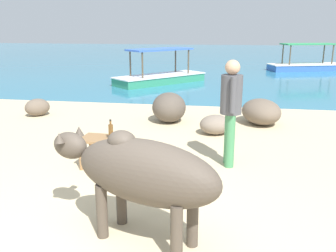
# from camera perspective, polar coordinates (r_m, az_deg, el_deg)

# --- Properties ---
(water_surface) EXTENTS (60.00, 36.00, 0.03)m
(water_surface) POSITION_cam_1_polar(r_m,az_deg,el_deg) (24.85, 7.01, 10.24)
(water_surface) COLOR teal
(water_surface) RESTS_ON ground
(cow) EXTENTS (1.98, 1.10, 1.12)m
(cow) POSITION_cam_1_polar(r_m,az_deg,el_deg) (3.59, -4.22, -7.03)
(cow) COLOR #4C4238
(cow) RESTS_ON sand_beach
(low_bench_table) EXTENTS (0.79, 0.49, 0.47)m
(low_bench_table) POSITION_cam_1_polar(r_m,az_deg,el_deg) (5.63, -9.54, -2.63)
(low_bench_table) COLOR olive
(low_bench_table) RESTS_ON sand_beach
(bottle) EXTENTS (0.07, 0.07, 0.30)m
(bottle) POSITION_cam_1_polar(r_m,az_deg,el_deg) (5.52, -8.82, -0.80)
(bottle) COLOR brown
(bottle) RESTS_ON low_bench_table
(person_standing) EXTENTS (0.32, 0.51, 1.62)m
(person_standing) POSITION_cam_1_polar(r_m,az_deg,el_deg) (5.60, 9.69, 3.19)
(person_standing) COLOR #428956
(person_standing) RESTS_ON sand_beach
(shore_rock_large) EXTENTS (0.89, 1.00, 0.66)m
(shore_rock_large) POSITION_cam_1_polar(r_m,az_deg,el_deg) (8.24, 0.16, 2.90)
(shore_rock_large) COLOR brown
(shore_rock_large) RESTS_ON sand_beach
(shore_rock_medium) EXTENTS (0.72, 0.72, 0.41)m
(shore_rock_medium) POSITION_cam_1_polar(r_m,az_deg,el_deg) (9.37, -19.52, 2.74)
(shore_rock_medium) COLOR #6B5B4C
(shore_rock_medium) RESTS_ON sand_beach
(shore_rock_small) EXTENTS (1.06, 1.22, 0.55)m
(shore_rock_small) POSITION_cam_1_polar(r_m,az_deg,el_deg) (8.33, 14.19, 2.17)
(shore_rock_small) COLOR #6B5B4C
(shore_rock_small) RESTS_ON sand_beach
(shore_rock_flat) EXTENTS (0.80, 0.76, 0.39)m
(shore_rock_flat) POSITION_cam_1_polar(r_m,az_deg,el_deg) (7.40, 7.32, 0.22)
(shore_rock_flat) COLOR gray
(shore_rock_flat) RESTS_ON sand_beach
(boat_green) EXTENTS (3.31, 3.51, 1.29)m
(boat_green) POSITION_cam_1_polar(r_m,az_deg,el_deg) (14.08, -1.22, 7.74)
(boat_green) COLOR #338E66
(boat_green) RESTS_ON water_surface
(boat_blue) EXTENTS (3.85, 2.23, 1.29)m
(boat_blue) POSITION_cam_1_polar(r_m,az_deg,el_deg) (19.36, 20.59, 8.85)
(boat_blue) COLOR #3866B7
(boat_blue) RESTS_ON water_surface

